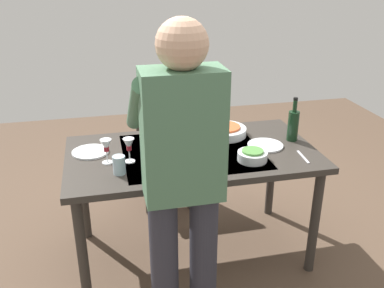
% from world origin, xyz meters
% --- Properties ---
extents(ground_plane, '(6.00, 6.00, 0.00)m').
position_xyz_m(ground_plane, '(0.00, 0.00, 0.00)').
color(ground_plane, brown).
extents(dining_table, '(1.57, 0.84, 0.77)m').
position_xyz_m(dining_table, '(0.00, 0.00, 0.69)').
color(dining_table, '#332D28').
rests_on(dining_table, ground_plane).
extents(chair_near, '(0.40, 0.40, 0.91)m').
position_xyz_m(chair_near, '(0.07, -0.80, 0.53)').
color(chair_near, black).
rests_on(chair_near, ground_plane).
extents(person_server, '(0.42, 0.61, 1.69)m').
position_xyz_m(person_server, '(0.20, 0.68, 0.96)').
color(person_server, '#2D2D38').
rests_on(person_server, ground_plane).
extents(wine_bottle, '(0.07, 0.07, 0.30)m').
position_xyz_m(wine_bottle, '(-0.69, -0.03, 0.88)').
color(wine_bottle, black).
rests_on(wine_bottle, dining_table).
extents(wine_glass_left, '(0.07, 0.07, 0.15)m').
position_xyz_m(wine_glass_left, '(0.40, 0.07, 0.88)').
color(wine_glass_left, white).
rests_on(wine_glass_left, dining_table).
extents(wine_glass_right, '(0.07, 0.07, 0.15)m').
position_xyz_m(wine_glass_right, '(0.53, 0.05, 0.88)').
color(wine_glass_right, white).
rests_on(wine_glass_right, dining_table).
extents(water_cup_near_left, '(0.06, 0.06, 0.10)m').
position_xyz_m(water_cup_near_left, '(0.24, -0.06, 0.82)').
color(water_cup_near_left, silver).
rests_on(water_cup_near_left, dining_table).
extents(water_cup_near_right, '(0.07, 0.07, 0.11)m').
position_xyz_m(water_cup_near_right, '(0.47, 0.20, 0.83)').
color(water_cup_near_right, silver).
rests_on(water_cup_near_right, dining_table).
extents(water_cup_far_left, '(0.07, 0.07, 0.09)m').
position_xyz_m(water_cup_far_left, '(0.04, -0.33, 0.82)').
color(water_cup_far_left, silver).
rests_on(water_cup_far_left, dining_table).
extents(serving_bowl_pasta, '(0.30, 0.30, 0.07)m').
position_xyz_m(serving_bowl_pasta, '(-0.28, -0.21, 0.81)').
color(serving_bowl_pasta, silver).
rests_on(serving_bowl_pasta, dining_table).
extents(side_bowl_salad, '(0.18, 0.18, 0.07)m').
position_xyz_m(side_bowl_salad, '(-0.32, 0.21, 0.81)').
color(side_bowl_salad, silver).
rests_on(side_bowl_salad, dining_table).
extents(side_bowl_bread, '(0.16, 0.16, 0.07)m').
position_xyz_m(side_bowl_bread, '(-0.02, -0.04, 0.81)').
color(side_bowl_bread, silver).
rests_on(side_bowl_bread, dining_table).
extents(dinner_plate_near, '(0.23, 0.23, 0.01)m').
position_xyz_m(dinner_plate_near, '(0.63, -0.12, 0.78)').
color(dinner_plate_near, silver).
rests_on(dinner_plate_near, dining_table).
extents(dinner_plate_far, '(0.23, 0.23, 0.01)m').
position_xyz_m(dinner_plate_far, '(-0.48, 0.03, 0.78)').
color(dinner_plate_far, silver).
rests_on(dinner_plate_far, dining_table).
extents(table_knife, '(0.04, 0.20, 0.00)m').
position_xyz_m(table_knife, '(0.19, 0.11, 0.78)').
color(table_knife, silver).
rests_on(table_knife, dining_table).
extents(table_fork, '(0.03, 0.18, 0.00)m').
position_xyz_m(table_fork, '(-0.65, 0.24, 0.78)').
color(table_fork, silver).
rests_on(table_fork, dining_table).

